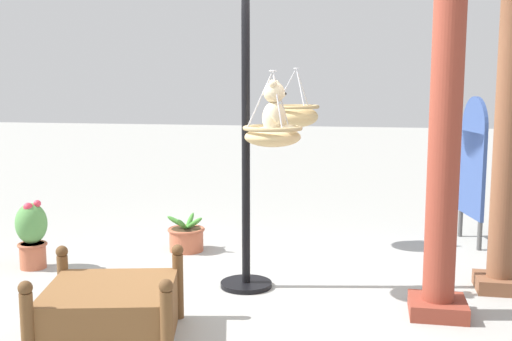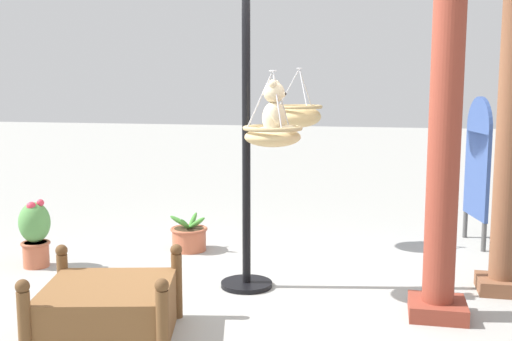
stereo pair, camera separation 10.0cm
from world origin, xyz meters
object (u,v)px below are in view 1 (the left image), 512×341
object	(u,v)px
hanging_basket_left_high	(296,115)
display_sign_board	(473,158)
wooden_planter_box	(111,311)
greenhouse_pillar_far_back	(508,121)
potted_plant_bushy_green	(186,237)
display_pole_central	(246,193)
potted_plant_fern_front	(32,233)
teddy_bear	(275,111)
greenhouse_pillar_right	(445,120)
hanging_basket_with_teddy	(273,135)

from	to	relation	value
hanging_basket_left_high	display_sign_board	bearing A→B (deg)	104.59
wooden_planter_box	hanging_basket_left_high	bearing A→B (deg)	161.42
wooden_planter_box	display_sign_board	distance (m)	4.26
greenhouse_pillar_far_back	wooden_planter_box	world-z (taller)	greenhouse_pillar_far_back
potted_plant_bushy_green	greenhouse_pillar_far_back	bearing A→B (deg)	76.80
display_pole_central	potted_plant_fern_front	world-z (taller)	display_pole_central
teddy_bear	greenhouse_pillar_right	distance (m)	1.29
teddy_bear	hanging_basket_left_high	xyz separation A→B (m)	(-1.56, -0.03, -0.11)
greenhouse_pillar_far_back	hanging_basket_with_teddy	bearing A→B (deg)	-76.07
teddy_bear	greenhouse_pillar_far_back	bearing A→B (deg)	104.09
display_pole_central	hanging_basket_left_high	size ratio (longest dim) A/B	4.21
greenhouse_pillar_far_back	display_pole_central	bearing A→B (deg)	-81.61
greenhouse_pillar_right	wooden_planter_box	size ratio (longest dim) A/B	2.79
wooden_planter_box	potted_plant_bushy_green	xyz separation A→B (m)	(-2.28, -0.18, -0.07)
hanging_basket_with_teddy	display_sign_board	xyz separation A→B (m)	(-2.04, 1.84, -0.38)
hanging_basket_with_teddy	greenhouse_pillar_far_back	world-z (taller)	greenhouse_pillar_far_back
greenhouse_pillar_far_back	potted_plant_fern_front	distance (m)	4.33
display_pole_central	potted_plant_bushy_green	world-z (taller)	display_pole_central
hanging_basket_with_teddy	potted_plant_fern_front	bearing A→B (deg)	-97.23
greenhouse_pillar_right	potted_plant_fern_front	distance (m)	3.83
greenhouse_pillar_far_back	potted_plant_fern_front	bearing A→B (deg)	-87.74
hanging_basket_left_high	display_pole_central	bearing A→B (deg)	-9.64
hanging_basket_left_high	wooden_planter_box	world-z (taller)	hanging_basket_left_high
potted_plant_fern_front	display_sign_board	distance (m)	4.56
hanging_basket_left_high	potted_plant_bushy_green	size ratio (longest dim) A/B	1.49
greenhouse_pillar_far_back	display_sign_board	xyz separation A→B (m)	(-1.58, -0.02, -0.48)
potted_plant_bushy_green	display_sign_board	bearing A→B (deg)	106.79
potted_plant_fern_front	hanging_basket_with_teddy	bearing A→B (deg)	82.77
greenhouse_pillar_right	wooden_planter_box	xyz separation A→B (m)	(0.91, -2.21, -1.25)
hanging_basket_left_high	potted_plant_fern_front	distance (m)	2.85
hanging_basket_left_high	greenhouse_pillar_right	distance (m)	2.20
display_pole_central	greenhouse_pillar_far_back	distance (m)	2.22
potted_plant_fern_front	display_sign_board	world-z (taller)	display_sign_board
display_pole_central	hanging_basket_with_teddy	size ratio (longest dim) A/B	4.27
greenhouse_pillar_right	wooden_planter_box	bearing A→B (deg)	-67.52
wooden_planter_box	potted_plant_bushy_green	size ratio (longest dim) A/B	2.65
potted_plant_bushy_green	display_sign_board	xyz separation A→B (m)	(-0.89, 2.94, 0.79)
hanging_basket_with_teddy	potted_plant_fern_front	xyz separation A→B (m)	(-0.30, -2.33, -0.99)
wooden_planter_box	potted_plant_bushy_green	world-z (taller)	wooden_planter_box
teddy_bear	greenhouse_pillar_right	size ratio (longest dim) A/B	0.14
greenhouse_pillar_right	greenhouse_pillar_far_back	world-z (taller)	greenhouse_pillar_right
wooden_planter_box	potted_plant_fern_front	distance (m)	2.01
wooden_planter_box	display_pole_central	bearing A→B (deg)	152.57
hanging_basket_left_high	greenhouse_pillar_right	world-z (taller)	greenhouse_pillar_right
wooden_planter_box	potted_plant_bushy_green	distance (m)	2.29
wooden_planter_box	potted_plant_fern_front	xyz separation A→B (m)	(-1.43, -1.42, 0.12)
hanging_basket_with_teddy	wooden_planter_box	distance (m)	1.83
teddy_bear	greenhouse_pillar_right	bearing A→B (deg)	80.46
teddy_bear	potted_plant_bushy_green	xyz separation A→B (m)	(-1.15, -1.12, -1.36)
potted_plant_bushy_green	teddy_bear	bearing A→B (deg)	44.06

